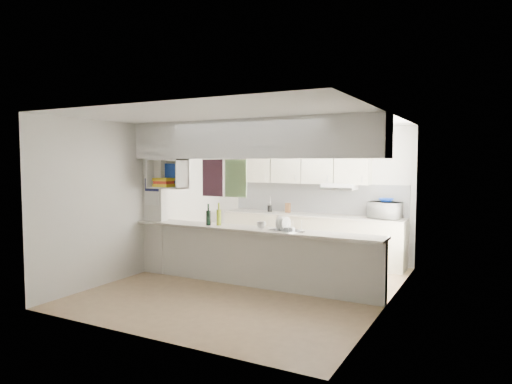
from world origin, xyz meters
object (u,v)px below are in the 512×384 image
Objects in this scene: bowl at (386,200)px; wine_bottles at (214,217)px; dish_rack at (285,225)px; microwave at (385,210)px.

bowl and wine_bottles have the same top height.
bowl is 2.41m from dish_rack.
microwave reaches higher than dish_rack.
bowl is at bearing 81.58° from dish_rack.
microwave is at bearing 81.59° from dish_rack.
dish_rack is at bearing 76.71° from microwave.
microwave is at bearing -116.58° from bowl.
wine_bottles is (-1.26, -0.02, 0.05)m from dish_rack.
bowl is 0.73× the size of wine_bottles.
microwave is 1.12× the size of dish_rack.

